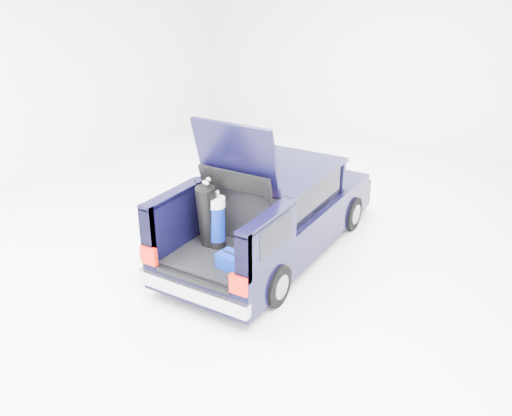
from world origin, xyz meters
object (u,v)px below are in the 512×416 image
Objects in this scene: red_suitcase at (257,243)px; car at (275,212)px; blue_duffel at (233,261)px; black_golf_bag at (208,216)px; blue_golf_bag at (217,221)px.

car is at bearing 110.73° from red_suitcase.
car is 1.51m from red_suitcase.
car is at bearing 107.67° from blue_duffel.
red_suitcase is at bearing 71.52° from blue_duffel.
car is 8.37× the size of red_suitcase.
blue_golf_bag is at bearing 15.80° from black_golf_bag.
blue_duffel is at bearing -114.22° from red_suitcase.
black_golf_bag is at bearing 172.29° from blue_golf_bag.
car is 1.80m from blue_duffel.
blue_duffel is (0.55, -0.42, -0.29)m from blue_golf_bag.
black_golf_bag reaches higher than red_suitcase.
car reaches higher than blue_golf_bag.
black_golf_bag reaches higher than blue_golf_bag.
red_suitcase is 0.73m from blue_golf_bag.
red_suitcase is 0.64× the size of blue_golf_bag.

